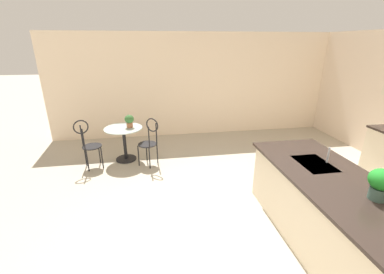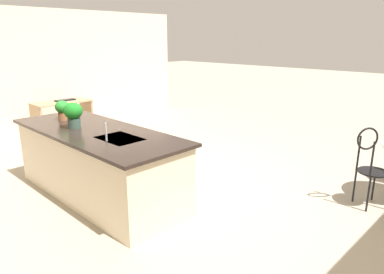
{
  "view_description": "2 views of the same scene",
  "coord_description": "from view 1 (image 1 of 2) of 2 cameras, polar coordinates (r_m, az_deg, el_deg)",
  "views": [
    {
      "loc": [
        2.49,
        -1.26,
        2.44
      ],
      "look_at": [
        -1.76,
        -0.57,
        0.82
      ],
      "focal_mm": 23.61,
      "sensor_mm": 36.0,
      "label": 1
    },
    {
      "loc": [
        -3.71,
        3.14,
        2.08
      ],
      "look_at": [
        -0.67,
        0.04,
        0.85
      ],
      "focal_mm": 33.08,
      "sensor_mm": 36.0,
      "label": 2
    }
  ],
  "objects": [
    {
      "name": "bistro_table",
      "position": [
        5.64,
        -15.01,
        -0.82
      ],
      "size": [
        0.8,
        0.8,
        0.74
      ],
      "color": "black",
      "rests_on": "ground"
    },
    {
      "name": "chair_by_island",
      "position": [
        5.24,
        -9.62,
        -0.58
      ],
      "size": [
        0.53,
        0.53,
        1.04
      ],
      "color": "black",
      "rests_on": "ground"
    },
    {
      "name": "kitchen_island",
      "position": [
        3.63,
        29.71,
        -15.54
      ],
      "size": [
        2.8,
        1.06,
        0.92
      ],
      "color": "beige",
      "rests_on": "ground"
    },
    {
      "name": "potted_plant_counter_near",
      "position": [
        3.22,
        36.87,
        -8.24
      ],
      "size": [
        0.24,
        0.24,
        0.34
      ],
      "color": "#385147",
      "rests_on": "kitchen_island"
    },
    {
      "name": "sink_faucet",
      "position": [
        3.84,
        28.41,
        -3.6
      ],
      "size": [
        0.02,
        0.02,
        0.22
      ],
      "primitive_type": "cylinder",
      "color": "#B2B5BA",
      "rests_on": "kitchen_island"
    },
    {
      "name": "potted_plant_on_table",
      "position": [
        5.5,
        -13.98,
        3.68
      ],
      "size": [
        0.19,
        0.19,
        0.27
      ],
      "color": "#9E603D",
      "rests_on": "bistro_table"
    },
    {
      "name": "chair_near_window",
      "position": [
        5.46,
        -22.38,
        -1.01
      ],
      "size": [
        0.49,
        0.52,
        1.04
      ],
      "color": "black",
      "rests_on": "ground"
    },
    {
      "name": "wall_left_window",
      "position": [
        6.95,
        1.38,
        11.57
      ],
      "size": [
        0.12,
        7.8,
        2.7
      ],
      "primitive_type": "cube",
      "color": "beige",
      "rests_on": "ground"
    },
    {
      "name": "ground_plane",
      "position": [
        3.71,
        14.17,
        -21.37
      ],
      "size": [
        40.0,
        40.0,
        0.0
      ],
      "primitive_type": "plane",
      "color": "#B2A893"
    }
  ]
}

